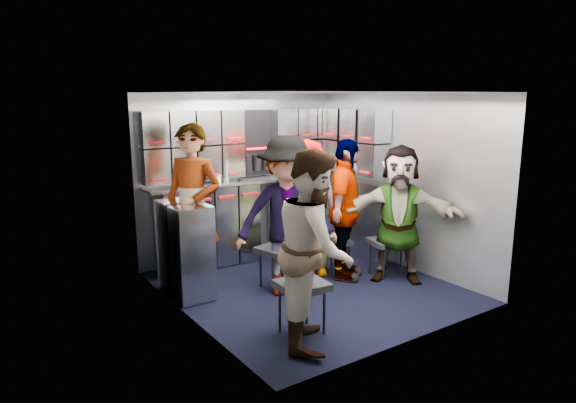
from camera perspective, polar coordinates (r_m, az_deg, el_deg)
floor at (r=5.73m, az=2.31°, el=-9.48°), size 3.00×3.00×0.00m
wall_back at (r=6.68m, az=-5.31°, el=2.89°), size 2.80×0.04×2.10m
wall_left at (r=4.75m, az=-11.27°, el=-0.93°), size 0.04×3.00×2.10m
wall_right at (r=6.36m, az=12.57°, el=2.20°), size 0.04×3.00×2.10m
ceiling at (r=5.34m, az=2.50°, el=12.01°), size 2.80×3.00×0.02m
cart_bank_back at (r=6.61m, az=-4.33°, el=-2.10°), size 2.68×0.38×0.99m
cart_bank_left at (r=5.47m, az=-11.34°, el=-5.26°), size 0.38×0.76×0.99m
counter at (r=6.51m, az=-4.40°, el=2.35°), size 2.68×0.42×0.03m
locker_bank_back at (r=6.50m, az=-4.73°, el=6.55°), size 2.68×0.28×0.82m
locker_bank_right at (r=6.70m, az=7.48°, el=6.65°), size 0.28×1.00×0.82m
right_cabinet at (r=6.79m, az=7.81°, el=-1.77°), size 0.28×1.20×1.00m
coffee_niche at (r=6.64m, az=-3.63°, el=6.51°), size 0.46×0.16×0.84m
red_latch_strip at (r=6.36m, az=-3.48°, el=0.91°), size 2.60×0.02×0.03m
jump_seat_near_left at (r=4.54m, az=1.56°, el=-9.57°), size 0.43×0.41×0.48m
jump_seat_mid_left at (r=5.59m, az=-1.17°, el=-5.58°), size 0.47×0.45×0.46m
jump_seat_center at (r=6.22m, az=1.10°, el=-4.13°), size 0.43×0.42×0.42m
jump_seat_mid_right at (r=6.06m, az=5.16°, el=-4.54°), size 0.47×0.46×0.43m
jump_seat_near_right at (r=6.08m, az=10.83°, el=-4.61°), size 0.43×0.41×0.43m
attendant_standing at (r=5.50m, az=-10.51°, el=-0.81°), size 0.73×0.78×1.79m
attendant_arc_a at (r=4.27m, az=3.01°, el=-5.23°), size 0.99×1.02×1.66m
attendant_arc_b at (r=5.34m, az=-0.13°, el=-1.64°), size 1.23×0.95×1.68m
attendant_arc_c at (r=5.98m, az=2.11°, el=-0.64°), size 0.91×0.76×1.59m
attendant_arc_d at (r=5.82m, az=6.36°, el=-0.95°), size 0.98×0.90×1.61m
attendant_arc_e at (r=5.86m, az=12.21°, el=-1.36°), size 1.31×1.36×1.54m
bottle_left at (r=6.28m, az=-6.90°, el=3.27°), size 0.07×0.07×0.25m
bottle_mid at (r=6.28m, az=-6.95°, el=3.36°), size 0.07×0.07×0.28m
bottle_right at (r=6.80m, az=0.74°, el=4.03°), size 0.07×0.07×0.26m
cup_left at (r=6.23m, az=-7.83°, el=2.48°), size 0.08×0.08×0.11m
cup_right at (r=6.98m, az=2.82°, el=3.57°), size 0.08×0.08×0.10m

